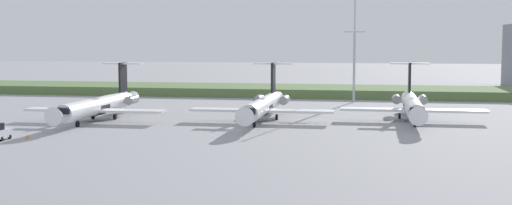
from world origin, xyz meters
TOP-DOWN VIEW (x-y plane):
  - ground_plane at (0.00, 30.00)m, footprint 500.00×500.00m
  - grass_berm at (0.00, 61.22)m, footprint 320.00×20.00m
  - regional_jet_nearest at (-24.92, 6.64)m, footprint 22.81×31.00m
  - regional_jet_second at (1.08, 10.98)m, footprint 22.81×31.00m
  - regional_jet_third at (24.60, 15.83)m, footprint 22.81×31.00m
  - antenna_mast at (14.32, 46.34)m, footprint 4.40×0.50m
  - baggage_tug at (-29.16, -15.28)m, footprint 1.72×3.20m
  - safety_cone_front_marker at (-29.16, -12.65)m, footprint 0.44×0.44m
  - safety_cone_mid_marker at (-26.31, -13.49)m, footprint 0.44×0.44m

SIDE VIEW (x-z plane):
  - ground_plane at x=0.00m, z-range 0.00..0.00m
  - safety_cone_front_marker at x=-29.16m, z-range 0.00..0.55m
  - safety_cone_mid_marker at x=-26.31m, z-range 0.00..0.55m
  - baggage_tug at x=-29.16m, z-range -0.15..2.15m
  - grass_berm at x=0.00m, z-range 0.00..2.02m
  - regional_jet_nearest at x=-24.92m, z-range -1.96..7.04m
  - regional_jet_second at x=1.08m, z-range -1.96..7.04m
  - regional_jet_third at x=24.60m, z-range -1.96..7.04m
  - antenna_mast at x=14.32m, z-range -1.88..20.44m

